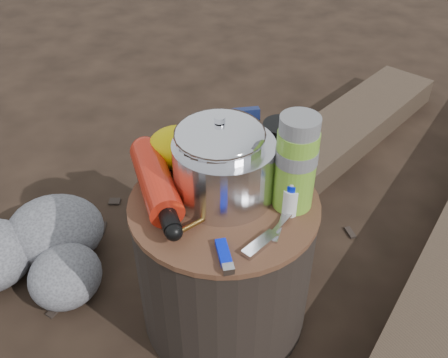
# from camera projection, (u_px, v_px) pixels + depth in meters

# --- Properties ---
(ground) EXTENTS (60.00, 60.00, 0.00)m
(ground) POSITION_uv_depth(u_px,v_px,m) (224.00, 311.00, 1.42)
(ground) COLOR black
(ground) RESTS_ON ground
(stump) EXTENTS (0.45, 0.45, 0.41)m
(stump) POSITION_uv_depth(u_px,v_px,m) (224.00, 262.00, 1.29)
(stump) COLOR black
(stump) RESTS_ON ground
(log_small) EXTENTS (1.00, 1.18, 0.11)m
(log_small) POSITION_uv_depth(u_px,v_px,m) (334.00, 139.00, 2.02)
(log_small) COLOR #3C2E23
(log_small) RESTS_ON ground
(foil_windscreen) EXTENTS (0.24, 0.24, 0.14)m
(foil_windscreen) POSITION_uv_depth(u_px,v_px,m) (224.00, 169.00, 1.15)
(foil_windscreen) COLOR silver
(foil_windscreen) RESTS_ON stump
(camping_pot) EXTENTS (0.20, 0.20, 0.20)m
(camping_pot) POSITION_uv_depth(u_px,v_px,m) (220.00, 159.00, 1.13)
(camping_pot) COLOR silver
(camping_pot) RESTS_ON stump
(fuel_bottle) EXTENTS (0.20, 0.33, 0.08)m
(fuel_bottle) POSITION_uv_depth(u_px,v_px,m) (156.00, 181.00, 1.16)
(fuel_bottle) COLOR red
(fuel_bottle) RESTS_ON stump
(thermos) EXTENTS (0.09, 0.09, 0.23)m
(thermos) POSITION_uv_depth(u_px,v_px,m) (296.00, 164.00, 1.09)
(thermos) COLOR #73AE2E
(thermos) RESTS_ON stump
(travel_mug) EXTENTS (0.09, 0.09, 0.13)m
(travel_mug) POSITION_uv_depth(u_px,v_px,m) (280.00, 147.00, 1.23)
(travel_mug) COLOR black
(travel_mug) RESTS_ON stump
(stuff_sack) EXTENTS (0.16, 0.13, 0.11)m
(stuff_sack) POSITION_uv_depth(u_px,v_px,m) (179.00, 148.00, 1.25)
(stuff_sack) COLOR yellow
(stuff_sack) RESTS_ON stump
(food_pouch) EXTENTS (0.11, 0.05, 0.13)m
(food_pouch) POSITION_uv_depth(u_px,v_px,m) (239.00, 134.00, 1.27)
(food_pouch) COLOR #121C45
(food_pouch) RESTS_ON stump
(lighter) EXTENTS (0.05, 0.09, 0.02)m
(lighter) POSITION_uv_depth(u_px,v_px,m) (224.00, 253.00, 1.03)
(lighter) COLOR #041AD8
(lighter) RESTS_ON stump
(multitool) EXTENTS (0.08, 0.09, 0.01)m
(multitool) POSITION_uv_depth(u_px,v_px,m) (260.00, 244.00, 1.05)
(multitool) COLOR #B6B6BC
(multitool) RESTS_ON stump
(pot_grabber) EXTENTS (0.09, 0.14, 0.01)m
(pot_grabber) POSITION_uv_depth(u_px,v_px,m) (282.00, 220.00, 1.11)
(pot_grabber) COLOR #B6B6BC
(pot_grabber) RESTS_ON stump
(squeeze_bottle) EXTENTS (0.04, 0.04, 0.09)m
(squeeze_bottle) POSITION_uv_depth(u_px,v_px,m) (291.00, 198.00, 1.11)
(squeeze_bottle) COLOR white
(squeeze_bottle) RESTS_ON stump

